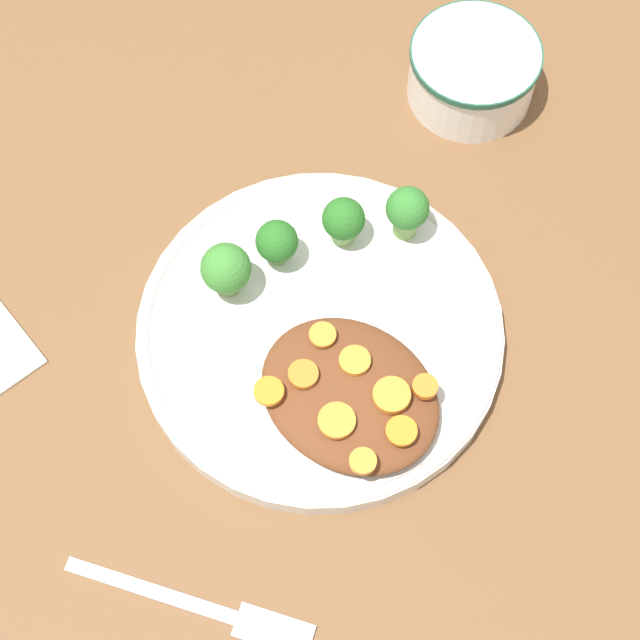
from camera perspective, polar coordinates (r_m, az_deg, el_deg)
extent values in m
plane|color=brown|center=(0.83, 0.00, -0.97)|extent=(4.00, 4.00, 0.00)
cylinder|color=silver|center=(0.82, 0.00, -0.72)|extent=(0.28, 0.28, 0.02)
torus|color=silver|center=(0.82, 0.00, -0.45)|extent=(0.28, 0.28, 0.01)
cylinder|color=white|center=(0.94, 8.14, 12.94)|extent=(0.11, 0.11, 0.06)
cylinder|color=#235B47|center=(0.92, 8.34, 13.88)|extent=(0.11, 0.11, 0.01)
cylinder|color=white|center=(0.93, 8.28, 13.61)|extent=(0.09, 0.09, 0.01)
ellipsoid|color=brown|center=(0.78, 1.60, -4.00)|extent=(0.14, 0.11, 0.02)
cylinder|color=#759E51|center=(0.83, -4.93, 2.07)|extent=(0.02, 0.02, 0.02)
sphere|color=#3D8433|center=(0.81, -5.04, 2.77)|extent=(0.04, 0.04, 0.04)
cylinder|color=#7FA85B|center=(0.85, 1.24, 4.77)|extent=(0.02, 0.02, 0.02)
sphere|color=#286B23|center=(0.83, 1.26, 5.42)|extent=(0.03, 0.03, 0.03)
cylinder|color=#759E51|center=(0.84, -2.27, 3.60)|extent=(0.01, 0.01, 0.02)
sphere|color=#286B23|center=(0.82, -2.32, 4.22)|extent=(0.03, 0.03, 0.03)
cylinder|color=#759E51|center=(0.85, 4.44, 5.30)|extent=(0.02, 0.02, 0.02)
sphere|color=#337A2D|center=(0.83, 4.54, 6.06)|extent=(0.03, 0.03, 0.03)
cylinder|color=orange|center=(0.78, 1.87, -2.18)|extent=(0.02, 0.02, 0.00)
cylinder|color=orange|center=(0.76, 0.90, -5.39)|extent=(0.03, 0.03, 0.00)
cylinder|color=orange|center=(0.78, 0.14, -0.80)|extent=(0.02, 0.02, 0.00)
cylinder|color=orange|center=(0.77, -2.75, -3.82)|extent=(0.02, 0.02, 0.00)
cylinder|color=orange|center=(0.77, 3.84, -4.03)|extent=(0.03, 0.03, 0.01)
cylinder|color=orange|center=(0.77, -0.90, -2.91)|extent=(0.02, 0.02, 0.01)
cylinder|color=orange|center=(0.75, 2.30, -7.54)|extent=(0.02, 0.02, 0.00)
cylinder|color=orange|center=(0.77, 5.63, -3.54)|extent=(0.02, 0.02, 0.01)
cylinder|color=orange|center=(0.76, 4.37, -5.92)|extent=(0.02, 0.02, 0.00)
cube|color=silver|center=(0.78, -9.02, -14.05)|extent=(0.12, 0.05, 0.01)
cube|color=silver|center=(0.77, -2.49, -16.22)|extent=(0.06, 0.04, 0.01)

